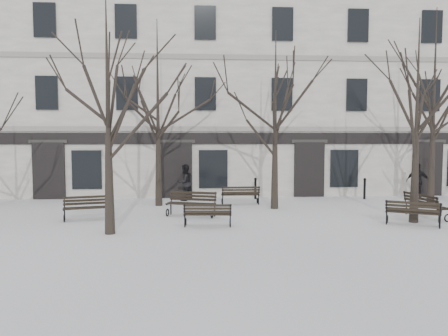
{
  "coord_description": "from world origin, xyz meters",
  "views": [
    {
      "loc": [
        -2.56,
        -14.81,
        3.19
      ],
      "look_at": [
        -1.37,
        3.0,
        1.91
      ],
      "focal_mm": 35.0,
      "sensor_mm": 36.0,
      "label": 1
    }
  ],
  "objects": [
    {
      "name": "bollard_a",
      "position": [
        0.53,
        7.24,
        0.59
      ],
      "size": [
        0.14,
        0.14,
        1.11
      ],
      "color": "black",
      "rests_on": "ground"
    },
    {
      "name": "tree_4",
      "position": [
        -4.24,
        5.43,
        5.32
      ],
      "size": [
        5.95,
        5.95,
        8.5
      ],
      "color": "black",
      "rests_on": "ground"
    },
    {
      "name": "tree_6",
      "position": [
        8.36,
        4.6,
        5.64
      ],
      "size": [
        6.31,
        6.31,
        9.02
      ],
      "color": "black",
      "rests_on": "ground"
    },
    {
      "name": "bench_2",
      "position": [
        5.21,
        0.13,
        0.5
      ],
      "size": [
        1.91,
        1.44,
        0.93
      ],
      "rotation": [
        0.0,
        0.0,
        2.65
      ],
      "color": "black",
      "rests_on": "ground"
    },
    {
      "name": "pedestrian_c",
      "position": [
        8.76,
        6.56,
        0.0
      ],
      "size": [
        1.17,
        0.96,
        1.86
      ],
      "primitive_type": "imported",
      "rotation": [
        0.0,
        0.0,
        2.59
      ],
      "color": "black",
      "rests_on": "ground"
    },
    {
      "name": "bench_0",
      "position": [
        -6.68,
        2.14,
        0.5
      ],
      "size": [
        1.91,
        1.07,
        0.91
      ],
      "rotation": [
        0.0,
        0.0,
        0.24
      ],
      "color": "black",
      "rests_on": "ground"
    },
    {
      "name": "tree_5",
      "position": [
        0.97,
        4.21,
        4.87
      ],
      "size": [
        5.45,
        5.45,
        7.79
      ],
      "color": "black",
      "rests_on": "ground"
    },
    {
      "name": "building",
      "position": [
        0.0,
        12.96,
        5.52
      ],
      "size": [
        40.4,
        10.2,
        11.4
      ],
      "color": "silver",
      "rests_on": "ground"
    },
    {
      "name": "ground",
      "position": [
        0.0,
        0.0,
        0.0
      ],
      "size": [
        100.0,
        100.0,
        0.0
      ],
      "primitive_type": "plane",
      "color": "white",
      "rests_on": "ground"
    },
    {
      "name": "tree_1",
      "position": [
        -5.36,
        -0.42,
        4.84
      ],
      "size": [
        5.41,
        5.41,
        7.74
      ],
      "color": "black",
      "rests_on": "ground"
    },
    {
      "name": "bench_1",
      "position": [
        -2.12,
        0.5,
        0.46
      ],
      "size": [
        1.73,
        0.73,
        0.85
      ],
      "rotation": [
        0.0,
        0.0,
        3.07
      ],
      "color": "black",
      "rests_on": "ground"
    },
    {
      "name": "bench_3",
      "position": [
        -2.7,
        2.63,
        0.54
      ],
      "size": [
        2.06,
        1.25,
        0.99
      ],
      "rotation": [
        0.0,
        0.0,
        -0.3
      ],
      "color": "black",
      "rests_on": "ground"
    },
    {
      "name": "bench_5",
      "position": [
        6.45,
        1.6,
        0.53
      ],
      "size": [
        1.06,
        2.03,
        0.98
      ],
      "rotation": [
        0.0,
        0.0,
        1.77
      ],
      "color": "black",
      "rests_on": "ground"
    },
    {
      "name": "bollard_b",
      "position": [
        6.1,
        6.82,
        0.58
      ],
      "size": [
        0.14,
        0.14,
        1.09
      ],
      "color": "black",
      "rests_on": "ground"
    },
    {
      "name": "tree_2",
      "position": [
        5.59,
        0.79,
        4.68
      ],
      "size": [
        5.24,
        5.24,
        7.49
      ],
      "color": "black",
      "rests_on": "ground"
    },
    {
      "name": "pedestrian_b",
      "position": [
        -3.07,
        6.92,
        0.0
      ],
      "size": [
        1.12,
        1.09,
        1.81
      ],
      "primitive_type": "imported",
      "rotation": [
        0.0,
        0.0,
        3.83
      ],
      "color": "black",
      "rests_on": "ground"
    },
    {
      "name": "bench_4",
      "position": [
        -0.43,
        5.45,
        0.49
      ],
      "size": [
        1.8,
        0.67,
        0.9
      ],
      "rotation": [
        0.0,
        0.0,
        3.15
      ],
      "color": "black",
      "rests_on": "ground"
    }
  ]
}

